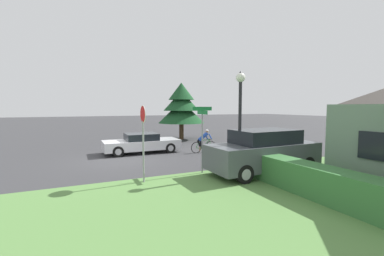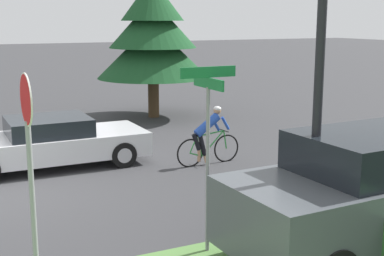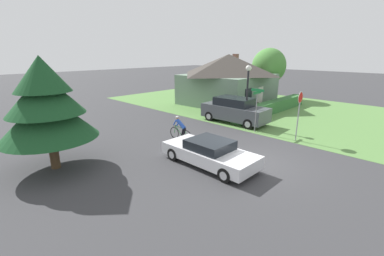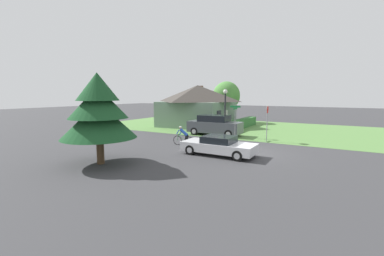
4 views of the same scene
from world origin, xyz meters
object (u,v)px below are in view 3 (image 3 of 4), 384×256
Objects in this scene: stop_sign at (299,107)px; deciduous_tree_right at (269,66)px; street_lamp at (248,84)px; cyclist at (181,129)px; street_name_sign at (257,103)px; sedan_left_lane at (209,153)px; parked_suv_right at (235,110)px; conifer_tall_near at (46,104)px; cottage_house at (228,78)px.

stop_sign is 15.01m from deciduous_tree_right.
street_lamp is at bearing -157.99° from deciduous_tree_right.
street_name_sign is at bearing -119.95° from cyclist.
street_lamp is at bearing -70.01° from sedan_left_lane.
cyclist is 5.59m from parked_suv_right.
street_lamp is 0.87× the size of conifer_tall_near.
stop_sign is at bearing -138.45° from cyclist.
parked_suv_right is at bearing -91.65° from cyclist.
stop_sign is at bearing 168.88° from parked_suv_right.
street_name_sign is at bearing -17.99° from conifer_tall_near.
sedan_left_lane is (-12.99, -8.66, -1.96)m from cottage_house.
deciduous_tree_right reaches higher than stop_sign.
street_lamp is 12.28m from conifer_tall_near.
cyclist is at bearing 88.42° from parked_suv_right.
sedan_left_lane is 6.28m from street_name_sign.
cyclist is 0.32× the size of deciduous_tree_right.
cyclist is (1.51, 3.56, 0.10)m from sedan_left_lane.
cottage_house is 1.63× the size of deciduous_tree_right.
parked_suv_right is 1.73× the size of stop_sign.
cottage_house reaches higher than street_lamp.
conifer_tall_near is (-12.06, 2.32, -0.02)m from street_lamp.
cottage_house is 3.11× the size of stop_sign.
stop_sign is 0.52× the size of deciduous_tree_right.
stop_sign is (6.29, -1.45, 1.43)m from sedan_left_lane.
parked_suv_right is 5.23m from stop_sign.
cyclist is at bearing -168.01° from deciduous_tree_right.
stop_sign is 2.65m from street_name_sign.
sedan_left_lane is 7.44m from conifer_tall_near.
street_name_sign is 11.79m from conifer_tall_near.
conifer_tall_near is (-12.26, 1.21, 2.03)m from parked_suv_right.
cyclist is at bearing -48.36° from stop_sign.
street_name_sign is at bearing -154.35° from deciduous_tree_right.
stop_sign is at bearing -102.81° from sedan_left_lane.
sedan_left_lane is 0.92× the size of parked_suv_right.
parked_suv_right is (5.59, 0.04, 0.24)m from cyclist.
street_lamp is at bearing -10.90° from conifer_tall_near.
deciduous_tree_right is at bearing 5.69° from conifer_tall_near.
street_name_sign is at bearing -124.23° from street_lamp.
street_lamp reaches higher than sedan_left_lane.
street_lamp is at bearing -103.34° from cyclist.
parked_suv_right is at bearing -162.61° from deciduous_tree_right.
parked_suv_right is 1.01× the size of conifer_tall_near.
cyclist is 0.61× the size of street_name_sign.
street_lamp is at bearing -100.83° from stop_sign.
sedan_left_lane is 2.64× the size of cyclist.
street_lamp is at bearing 167.92° from parked_suv_right.
stop_sign reaches higher than cyclist.
stop_sign reaches higher than parked_suv_right.
sedan_left_lane is at bearing -158.79° from deciduous_tree_right.
conifer_tall_near is at bearing 169.10° from street_lamp.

